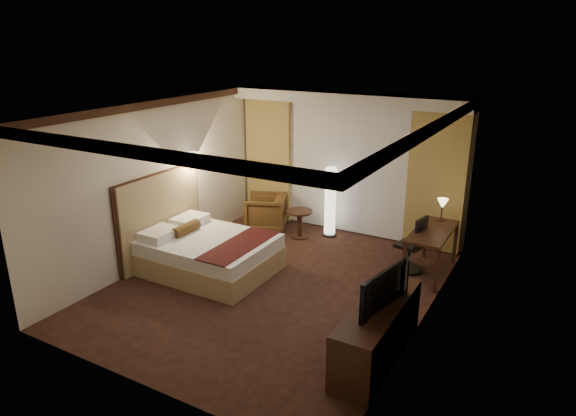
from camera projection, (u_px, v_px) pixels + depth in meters
The scene contains 21 objects.
floor at pixel (275, 286), 7.92m from camera, with size 4.50×5.50×0.01m, color black.
ceiling at pixel (274, 110), 7.05m from camera, with size 4.50×5.50×0.01m, color white.
back_wall at pixel (349, 164), 9.75m from camera, with size 4.50×0.02×2.70m, color beige.
left_wall at pixel (159, 182), 8.54m from camera, with size 0.02×5.50×2.70m, color beige.
right_wall at pixel (428, 230), 6.43m from camera, with size 0.02×5.50×2.70m, color beige.
crown_molding at pixel (274, 114), 7.07m from camera, with size 4.50×5.50×0.12m, color black, non-canonical shape.
soffit at pixel (346, 98), 9.14m from camera, with size 4.50×0.50×0.20m, color white.
curtain_sheer at pixel (347, 170), 9.72m from camera, with size 2.48×0.04×2.45m, color silver.
curtain_left_drape at pixel (269, 160), 10.46m from camera, with size 1.00×0.14×2.45m, color tan.
curtain_right_drape at pixel (436, 182), 8.87m from camera, with size 1.00×0.14×2.45m, color tan.
wall_sconce at pixel (193, 159), 8.96m from camera, with size 0.24×0.24×0.24m, color white, non-canonical shape.
bed at pixel (210, 254), 8.33m from camera, with size 1.98×1.55×0.58m, color white, non-canonical shape.
headboard at pixel (161, 217), 8.65m from camera, with size 0.12×1.85×1.50m, color tan, non-canonical shape.
armchair at pixel (266, 211), 10.11m from camera, with size 0.75×0.70×0.77m, color #482D15.
side_table at pixel (300, 224), 9.73m from camera, with size 0.49×0.49×0.54m, color black, non-canonical shape.
floor_lamp at pixel (330, 202), 9.70m from camera, with size 0.28×0.28×1.35m, color white, non-canonical shape.
desk at pixel (431, 252), 8.21m from camera, with size 0.55×1.32×0.75m, color black, non-canonical shape.
desk_lamp at pixel (442, 211), 8.45m from camera, with size 0.18×0.18×0.34m, color #FFD899, non-canonical shape.
office_chair at pixel (410, 243), 8.29m from camera, with size 0.46×0.46×0.96m, color black, non-canonical shape.
dresser at pixel (377, 332), 6.06m from camera, with size 0.50×1.79×0.69m, color black, non-canonical shape.
television at pixel (378, 283), 5.87m from camera, with size 1.01×0.58×0.13m, color black.
Camera 1 is at (3.68, -6.09, 3.68)m, focal length 32.00 mm.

